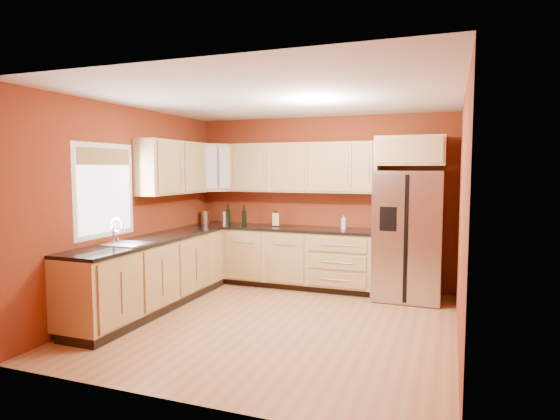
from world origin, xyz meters
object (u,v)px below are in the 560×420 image
(refrigerator, at_px, (408,235))
(canister_left, at_px, (205,217))
(knife_block, at_px, (276,220))
(wine_bottle_a, at_px, (228,214))
(soap_dispenser, at_px, (344,222))

(refrigerator, distance_m, canister_left, 3.20)
(canister_left, relative_size, knife_block, 1.04)
(knife_block, bearing_deg, canister_left, 160.60)
(canister_left, distance_m, wine_bottle_a, 0.42)
(canister_left, relative_size, wine_bottle_a, 0.63)
(refrigerator, relative_size, wine_bottle_a, 5.39)
(canister_left, xyz_separation_m, wine_bottle_a, (0.41, 0.01, 0.06))
(wine_bottle_a, distance_m, knife_block, 0.79)
(wine_bottle_a, relative_size, soap_dispenser, 1.62)
(refrigerator, bearing_deg, soap_dispenser, 174.54)
(wine_bottle_a, bearing_deg, canister_left, -178.92)
(wine_bottle_a, xyz_separation_m, knife_block, (0.78, 0.08, -0.07))
(knife_block, xyz_separation_m, soap_dispenser, (1.08, -0.04, 0.00))
(canister_left, distance_m, soap_dispenser, 2.27)
(canister_left, height_order, soap_dispenser, canister_left)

